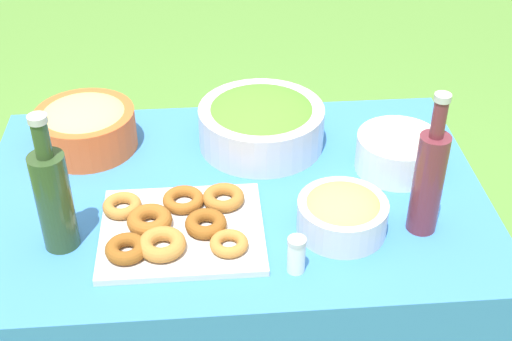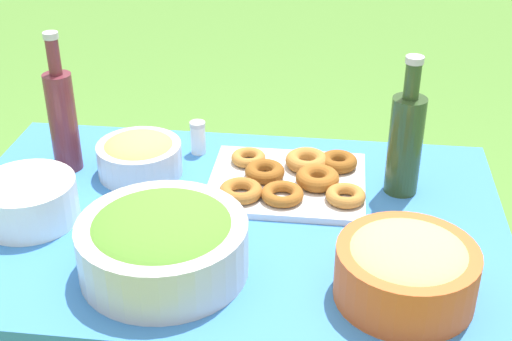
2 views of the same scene
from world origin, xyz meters
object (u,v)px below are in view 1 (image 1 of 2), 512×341
salad_bowl (261,122)px  olive_oil_bottle (53,197)px  plate_stack (398,153)px  donut_platter (177,226)px  fruit_bowl (342,213)px  pasta_bowl (85,125)px  wine_bottle (429,179)px

salad_bowl → olive_oil_bottle: size_ratio=1.00×
plate_stack → olive_oil_bottle: 0.86m
donut_platter → fruit_bowl: size_ratio=1.85×
olive_oil_bottle → salad_bowl: bearing=-142.2°
pasta_bowl → donut_platter: 0.46m
olive_oil_bottle → wine_bottle: 0.82m
plate_stack → salad_bowl: bearing=-23.1°
donut_platter → olive_oil_bottle: size_ratio=1.14×
salad_bowl → olive_oil_bottle: 0.62m
pasta_bowl → fruit_bowl: pasta_bowl is taller
salad_bowl → plate_stack: size_ratio=1.57×
donut_platter → plate_stack: size_ratio=1.78×
pasta_bowl → olive_oil_bottle: size_ratio=0.79×
wine_bottle → fruit_bowl: bearing=-1.8°
pasta_bowl → plate_stack: size_ratio=1.24×
donut_platter → olive_oil_bottle: (0.26, 0.01, 0.11)m
olive_oil_bottle → wine_bottle: bearing=179.3°
plate_stack → wine_bottle: bearing=89.8°
pasta_bowl → donut_platter: pasta_bowl is taller
salad_bowl → pasta_bowl: size_ratio=1.27×
fruit_bowl → pasta_bowl: bearing=-33.0°
donut_platter → fruit_bowl: fruit_bowl is taller
donut_platter → wine_bottle: (-0.56, 0.02, 0.12)m
fruit_bowl → olive_oil_bottle: bearing=-0.4°
wine_bottle → fruit_bowl: 0.21m
salad_bowl → donut_platter: size_ratio=0.88×
donut_platter → olive_oil_bottle: olive_oil_bottle is taller
salad_bowl → plate_stack: bearing=156.9°
fruit_bowl → wine_bottle: bearing=178.2°
pasta_bowl → salad_bowl: bearing=177.1°
donut_platter → fruit_bowl: bearing=177.1°
donut_platter → wine_bottle: bearing=177.5°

